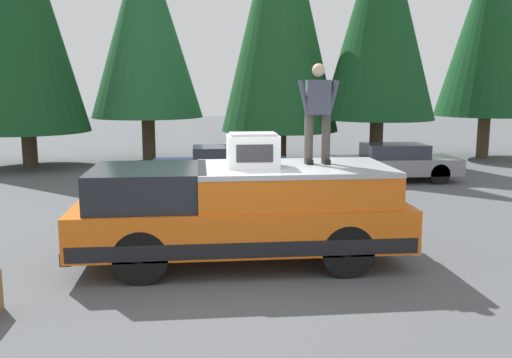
# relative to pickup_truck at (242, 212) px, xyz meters

# --- Properties ---
(ground_plane) EXTENTS (90.00, 90.00, 0.00)m
(ground_plane) POSITION_rel_pickup_truck_xyz_m (-0.46, 0.25, -0.87)
(ground_plane) COLOR #4C4F51
(pickup_truck) EXTENTS (2.01, 5.54, 1.65)m
(pickup_truck) POSITION_rel_pickup_truck_xyz_m (0.00, 0.00, 0.00)
(pickup_truck) COLOR orange
(pickup_truck) RESTS_ON ground
(compressor_unit) EXTENTS (0.65, 0.84, 0.56)m
(compressor_unit) POSITION_rel_pickup_truck_xyz_m (-0.04, -0.18, 1.05)
(compressor_unit) COLOR silver
(compressor_unit) RESTS_ON pickup_truck
(person_on_truck_bed) EXTENTS (0.29, 0.72, 1.69)m
(person_on_truck_bed) POSITION_rel_pickup_truck_xyz_m (0.23, -1.32, 1.68)
(person_on_truck_bed) COLOR #423D38
(person_on_truck_bed) RESTS_ON pickup_truck
(parked_car_grey) EXTENTS (1.64, 4.10, 1.16)m
(parked_car_grey) POSITION_rel_pickup_truck_xyz_m (7.63, -5.29, -0.29)
(parked_car_grey) COLOR gray
(parked_car_grey) RESTS_ON ground
(parked_car_navy) EXTENTS (1.64, 4.10, 1.16)m
(parked_car_navy) POSITION_rel_pickup_truck_xyz_m (7.52, 0.02, -0.29)
(parked_car_navy) COLOR navy
(parked_car_navy) RESTS_ON ground
(conifer_far_left) EXTENTS (4.05, 4.05, 9.09)m
(conifer_far_left) POSITION_rel_pickup_truck_xyz_m (12.68, -10.93, 4.52)
(conifer_far_left) COLOR #4C3826
(conifer_far_left) RESTS_ON ground
(conifer_left) EXTENTS (4.11, 4.11, 9.29)m
(conifer_left) POSITION_rel_pickup_truck_xyz_m (11.03, -5.88, 4.62)
(conifer_left) COLOR #4C3826
(conifer_left) RESTS_ON ground
(conifer_center_left) EXTENTS (4.45, 4.45, 10.45)m
(conifer_center_left) POSITION_rel_pickup_truck_xyz_m (12.19, -2.41, 4.96)
(conifer_center_left) COLOR #4C3826
(conifer_center_left) RESTS_ON ground
(conifer_center_right) EXTENTS (4.28, 4.28, 8.82)m
(conifer_center_right) POSITION_rel_pickup_truck_xyz_m (13.10, 2.66, 4.39)
(conifer_center_right) COLOR #4C3826
(conifer_center_right) RESTS_ON ground
(conifer_right) EXTENTS (4.45, 4.45, 9.79)m
(conifer_right) POSITION_rel_pickup_truck_xyz_m (11.94, 6.87, 4.66)
(conifer_right) COLOR #4C3826
(conifer_right) RESTS_ON ground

